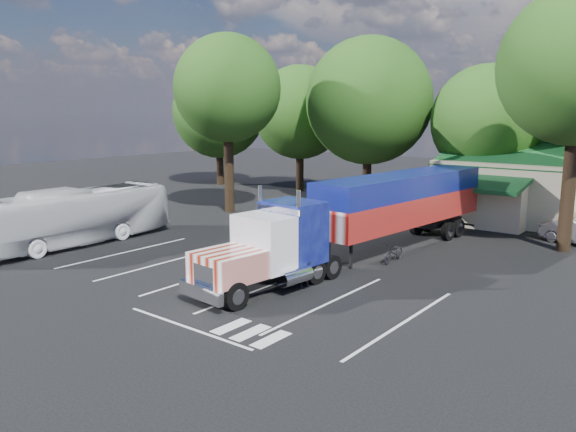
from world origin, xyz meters
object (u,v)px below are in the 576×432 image
Objects in this scene: semi_truck at (373,210)px; bicycle at (394,252)px; woman at (305,266)px; tour_bus at (75,217)px.

bicycle is at bearing -7.72° from semi_truck.
semi_truck reaches higher than woman.
semi_truck reaches higher than tour_bus.
woman is 14.66m from tour_bus.
bicycle is at bearing 24.68° from tour_bus.
woman is 6.02m from bicycle.
semi_truck is at bearing 165.28° from bicycle.
semi_truck is 1.80× the size of tour_bus.
tour_bus is (-15.56, -7.59, 1.07)m from bicycle.
tour_bus is (-14.14, -7.93, -0.81)m from semi_truck.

